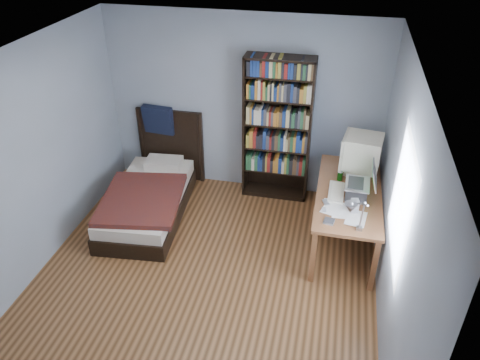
{
  "coord_description": "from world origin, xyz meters",
  "views": [
    {
      "loc": [
        1.23,
        -3.71,
        3.76
      ],
      "look_at": [
        0.26,
        0.72,
        0.93
      ],
      "focal_mm": 35.0,
      "sensor_mm": 36.0,
      "label": 1
    }
  ],
  "objects_px": {
    "desk": "(347,192)",
    "keyboard": "(336,192)",
    "desk_lamp": "(353,210)",
    "laptop": "(359,188)",
    "bed": "(150,195)",
    "bookshelf": "(277,130)",
    "soda_can": "(340,176)",
    "speaker": "(354,206)",
    "crt_monitor": "(361,153)"
  },
  "relations": [
    {
      "from": "soda_can",
      "to": "bookshelf",
      "type": "xyz_separation_m",
      "value": [
        -0.88,
        0.64,
        0.22
      ]
    },
    {
      "from": "laptop",
      "to": "keyboard",
      "type": "height_order",
      "value": "laptop"
    },
    {
      "from": "desk_lamp",
      "to": "soda_can",
      "type": "xyz_separation_m",
      "value": [
        -0.12,
        1.33,
        -0.44
      ]
    },
    {
      "from": "laptop",
      "to": "keyboard",
      "type": "xyz_separation_m",
      "value": [
        -0.24,
        0.01,
        -0.1
      ]
    },
    {
      "from": "speaker",
      "to": "bed",
      "type": "relative_size",
      "value": 0.08
    },
    {
      "from": "bed",
      "to": "laptop",
      "type": "bearing_deg",
      "value": -3.63
    },
    {
      "from": "soda_can",
      "to": "bookshelf",
      "type": "bearing_deg",
      "value": 144.02
    },
    {
      "from": "desk",
      "to": "desk_lamp",
      "type": "xyz_separation_m",
      "value": [
        -0.0,
        -1.56,
        0.81
      ]
    },
    {
      "from": "desk_lamp",
      "to": "speaker",
      "type": "height_order",
      "value": "desk_lamp"
    },
    {
      "from": "speaker",
      "to": "bookshelf",
      "type": "relative_size",
      "value": 0.08
    },
    {
      "from": "desk",
      "to": "bed",
      "type": "xyz_separation_m",
      "value": [
        -2.58,
        -0.39,
        -0.16
      ]
    },
    {
      "from": "desk",
      "to": "laptop",
      "type": "xyz_separation_m",
      "value": [
        0.09,
        -0.56,
        0.43
      ]
    },
    {
      "from": "desk",
      "to": "bed",
      "type": "bearing_deg",
      "value": -171.39
    },
    {
      "from": "keyboard",
      "to": "soda_can",
      "type": "distance_m",
      "value": 0.31
    },
    {
      "from": "desk_lamp",
      "to": "desk",
      "type": "bearing_deg",
      "value": 89.84
    },
    {
      "from": "desk",
      "to": "desk_lamp",
      "type": "relative_size",
      "value": 2.75
    },
    {
      "from": "speaker",
      "to": "desk",
      "type": "bearing_deg",
      "value": 80.28
    },
    {
      "from": "desk_lamp",
      "to": "soda_can",
      "type": "height_order",
      "value": "desk_lamp"
    },
    {
      "from": "desk",
      "to": "laptop",
      "type": "distance_m",
      "value": 0.71
    },
    {
      "from": "bookshelf",
      "to": "soda_can",
      "type": "bearing_deg",
      "value": -35.98
    },
    {
      "from": "soda_can",
      "to": "bookshelf",
      "type": "height_order",
      "value": "bookshelf"
    },
    {
      "from": "desk_lamp",
      "to": "crt_monitor",
      "type": "bearing_deg",
      "value": 86.38
    },
    {
      "from": "soda_can",
      "to": "speaker",
      "type": "bearing_deg",
      "value": -74.65
    },
    {
      "from": "desk",
      "to": "keyboard",
      "type": "bearing_deg",
      "value": -105.23
    },
    {
      "from": "desk_lamp",
      "to": "soda_can",
      "type": "relative_size",
      "value": 5.43
    },
    {
      "from": "bed",
      "to": "soda_can",
      "type": "bearing_deg",
      "value": 3.61
    },
    {
      "from": "speaker",
      "to": "bed",
      "type": "distance_m",
      "value": 2.74
    },
    {
      "from": "soda_can",
      "to": "bed",
      "type": "relative_size",
      "value": 0.06
    },
    {
      "from": "bookshelf",
      "to": "bed",
      "type": "bearing_deg",
      "value": -153.34
    },
    {
      "from": "crt_monitor",
      "to": "speaker",
      "type": "xyz_separation_m",
      "value": [
        -0.04,
        -0.86,
        -0.21
      ]
    },
    {
      "from": "laptop",
      "to": "soda_can",
      "type": "distance_m",
      "value": 0.39
    },
    {
      "from": "keyboard",
      "to": "bookshelf",
      "type": "distance_m",
      "value": 1.3
    },
    {
      "from": "desk",
      "to": "crt_monitor",
      "type": "bearing_deg",
      "value": -15.94
    },
    {
      "from": "crt_monitor",
      "to": "bed",
      "type": "height_order",
      "value": "crt_monitor"
    },
    {
      "from": "laptop",
      "to": "bookshelf",
      "type": "relative_size",
      "value": 0.22
    },
    {
      "from": "keyboard",
      "to": "desk",
      "type": "bearing_deg",
      "value": 75.76
    },
    {
      "from": "laptop",
      "to": "speaker",
      "type": "bearing_deg",
      "value": -96.76
    },
    {
      "from": "desk_lamp",
      "to": "bookshelf",
      "type": "distance_m",
      "value": 2.22
    },
    {
      "from": "keyboard",
      "to": "desk_lamp",
      "type": "bearing_deg",
      "value": -80.93
    },
    {
      "from": "desk",
      "to": "soda_can",
      "type": "xyz_separation_m",
      "value": [
        -0.12,
        -0.24,
        0.37
      ]
    },
    {
      "from": "laptop",
      "to": "desk_lamp",
      "type": "distance_m",
      "value": 1.08
    },
    {
      "from": "speaker",
      "to": "bookshelf",
      "type": "xyz_separation_m",
      "value": [
        -1.06,
        1.29,
        0.2
      ]
    },
    {
      "from": "laptop",
      "to": "bed",
      "type": "height_order",
      "value": "laptop"
    },
    {
      "from": "keyboard",
      "to": "crt_monitor",
      "type": "bearing_deg",
      "value": 66.06
    },
    {
      "from": "bookshelf",
      "to": "bed",
      "type": "relative_size",
      "value": 0.99
    },
    {
      "from": "soda_can",
      "to": "bookshelf",
      "type": "distance_m",
      "value": 1.11
    },
    {
      "from": "soda_can",
      "to": "keyboard",
      "type": "bearing_deg",
      "value": -94.96
    },
    {
      "from": "desk_lamp",
      "to": "bookshelf",
      "type": "relative_size",
      "value": 0.31
    },
    {
      "from": "desk_lamp",
      "to": "soda_can",
      "type": "bearing_deg",
      "value": 95.05
    },
    {
      "from": "soda_can",
      "to": "bookshelf",
      "type": "relative_size",
      "value": 0.06
    }
  ]
}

